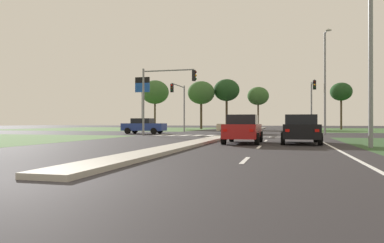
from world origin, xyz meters
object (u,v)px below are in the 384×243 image
Objects in this scene: car_red_second at (243,129)px; treeline_second at (201,93)px; car_beige_near at (238,126)px; treeline_third at (227,90)px; car_blue_fifth at (144,126)px; pedestrian_at_median at (247,123)px; car_white_third at (239,125)px; treeline_fourth at (258,96)px; fuel_price_totem at (142,92)px; car_black_fourth at (300,129)px; traffic_signal_near_left at (162,89)px; treeline_fifth at (341,92)px; street_lamp_second at (325,78)px; treeline_near at (155,92)px; street_lamp_near at (369,42)px; traffic_signal_far_left at (180,99)px.

treeline_second is at bearing 106.34° from car_red_second.
car_beige_near is 30.20m from treeline_third.
car_blue_fifth is 2.75× the size of pedestrian_at_median.
treeline_fourth reaches higher than car_white_third.
treeline_second is (1.68, 23.59, 1.78)m from fuel_price_totem.
car_white_third is at bearing 102.34° from car_black_fourth.
car_red_second is 13.06m from traffic_signal_near_left.
fuel_price_totem is at bearing 60.68° from car_white_third.
car_white_third is 12.68m from pedestrian_at_median.
treeline_third reaches higher than treeline_fifth.
car_white_third is 0.55× the size of treeline_fifth.
traffic_signal_near_left is at bearing 82.78° from car_white_third.
street_lamp_second is (6.11, 17.21, 4.77)m from car_red_second.
treeline_near is (-22.23, 44.52, 6.26)m from car_red_second.
car_white_third is at bearing 105.79° from street_lamp_near.
car_beige_near is 0.49× the size of street_lamp_near.
pedestrian_at_median is (-8.40, 26.05, -3.79)m from street_lamp_near.
fuel_price_totem reaches higher than traffic_signal_far_left.
treeline_third is 1.20× the size of treeline_fourth.
traffic_signal_far_left is 0.75× the size of treeline_fourth.
fuel_price_totem is (-6.11, 10.09, 0.72)m from traffic_signal_near_left.
traffic_signal_near_left is (3.77, -4.88, 3.32)m from car_blue_fifth.
traffic_signal_near_left is 11.82m from fuel_price_totem.
treeline_fifth reaches higher than car_red_second.
pedestrian_at_median is 0.19× the size of treeline_second.
car_beige_near is at bearing -117.15° from treeline_fifth.
traffic_signal_far_left is 8.87m from pedestrian_at_median.
treeline_fourth is at bearing 81.05° from traffic_signal_near_left.
pedestrian_at_median is 0.17× the size of treeline_near.
car_black_fourth is 0.44× the size of street_lamp_second.
treeline_fifth is (13.84, -2.45, 0.25)m from treeline_fourth.
car_blue_fifth is 0.49× the size of treeline_third.
fuel_price_totem is (-20.47, 2.44, -0.72)m from street_lamp_second.
treeline_near is at bearing -176.01° from treeline_third.
treeline_third is (1.69, 24.64, 3.16)m from traffic_signal_far_left.
treeline_fifth is at bearing 79.13° from car_black_fourth.
street_lamp_second is (0.04, 19.06, 0.66)m from street_lamp_near.
pedestrian_at_median is (0.10, 7.65, 0.33)m from car_beige_near.
treeline_fifth is (23.99, 0.13, -0.36)m from treeline_second.
fuel_price_totem reaches higher than traffic_signal_near_left.
traffic_signal_near_left is (-3.43, -27.08, 3.35)m from car_white_third.
street_lamp_near is (16.08, -22.70, 0.88)m from traffic_signal_far_left.
street_lamp_near is 29.65m from fuel_price_totem.
car_beige_near is 9.82m from street_lamp_second.
treeline_near is 13.94m from treeline_third.
car_white_third is (-2.38, 20.08, -0.01)m from car_beige_near.
pedestrian_at_median is 29.04m from treeline_near.
treeline_third is at bearing 3.99° from treeline_near.
treeline_third reaches higher than car_beige_near.
treeline_fifth reaches higher than traffic_signal_far_left.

